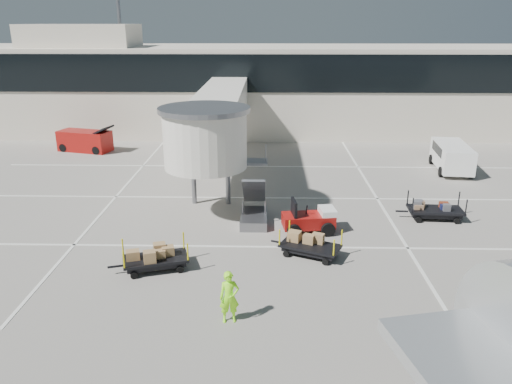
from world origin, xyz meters
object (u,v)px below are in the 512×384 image
Objects in this scene: ground_worker at (229,297)px; box_cart_near at (311,246)px; baggage_tug at (310,220)px; belt_loader at (85,141)px; minivan at (451,155)px; box_cart_far at (153,259)px; suitcase_cart at (436,211)px.

box_cart_near is at bearing 48.25° from ground_worker.
baggage_tug is 2.88m from box_cart_near.
box_cart_near is 25.83m from belt_loader.
minivan is (14.54, 19.66, 0.17)m from ground_worker.
baggage_tug is at bearing 14.29° from box_cart_far.
belt_loader reaches higher than box_cart_near.
ground_worker is at bearing -120.73° from baggage_tug.
box_cart_near is 18.20m from minivan.
minivan is at bearing 70.74° from suitcase_cart.
box_cart_near is 7.06m from box_cart_far.
ground_worker reaches higher than minivan.
ground_worker is (-3.31, -5.35, 0.47)m from box_cart_near.
baggage_tug is at bearing -27.93° from belt_loader.
box_cart_far is 23.19m from belt_loader.
minivan is 1.08× the size of belt_loader.
baggage_tug is at bearing 56.97° from ground_worker.
minivan reaches higher than suitcase_cart.
suitcase_cart is 15.42m from box_cart_far.
minivan reaches higher than baggage_tug.
box_cart_near is 6.31m from ground_worker.
minivan reaches higher than box_cart_near.
baggage_tug is at bearing -161.32° from suitcase_cart.
baggage_tug reaches higher than box_cart_near.
belt_loader reaches higher than suitcase_cart.
baggage_tug is 8.32m from box_cart_far.
belt_loader is at bearing 109.25° from ground_worker.
box_cart_far is at bearing -152.54° from suitcase_cart.
minivan is at bearing 76.19° from box_cart_near.
baggage_tug is 15.91m from minivan.
baggage_tug is 23.89m from belt_loader.
suitcase_cart is 10.39m from minivan.
suitcase_cart is at bearing -15.29° from belt_loader.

